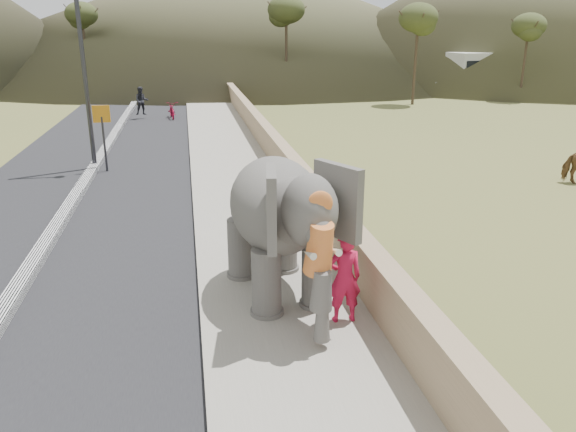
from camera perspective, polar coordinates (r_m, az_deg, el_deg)
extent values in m
plane|color=olive|center=(9.32, 0.92, -13.84)|extent=(160.00, 160.00, 0.00)
cube|color=black|center=(18.72, -20.48, 1.98)|extent=(7.00, 120.00, 0.03)
cube|color=black|center=(18.70, -20.52, 2.26)|extent=(0.35, 120.00, 0.22)
cube|color=#9E9687|center=(18.45, -5.07, 3.07)|extent=(3.00, 120.00, 0.15)
cube|color=tan|center=(18.54, -0.01, 4.74)|extent=(0.30, 120.00, 1.10)
cylinder|color=#323237|center=(21.59, -20.13, 14.89)|extent=(0.16, 0.16, 8.00)
cylinder|color=#2D2D33|center=(21.33, -18.14, 6.90)|extent=(0.08, 0.08, 2.00)
cube|color=orange|center=(21.15, -18.44, 9.81)|extent=(0.60, 0.05, 0.60)
imported|color=silver|center=(46.49, 17.10, 12.56)|extent=(4.50, 2.60, 1.44)
cube|color=silver|center=(51.10, 21.57, 13.51)|extent=(11.27, 4.40, 3.10)
cone|color=brown|center=(78.01, -5.74, 20.02)|extent=(80.00, 80.00, 14.00)
imported|color=#BD1438|center=(9.64, 5.74, -6.24)|extent=(0.59, 0.39, 1.63)
imported|color=maroon|center=(33.43, -11.71, 10.51)|extent=(0.86, 1.94, 0.99)
imported|color=black|center=(33.44, -14.64, 11.24)|extent=(0.83, 0.68, 1.58)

